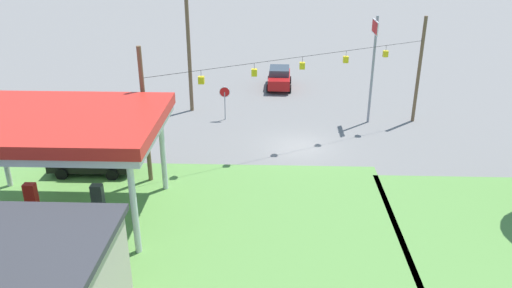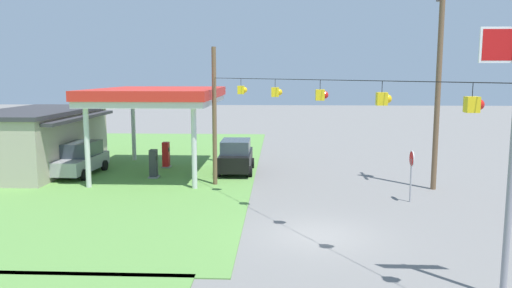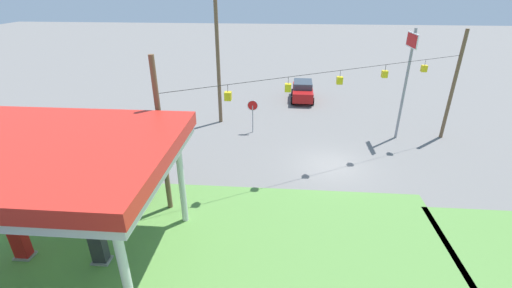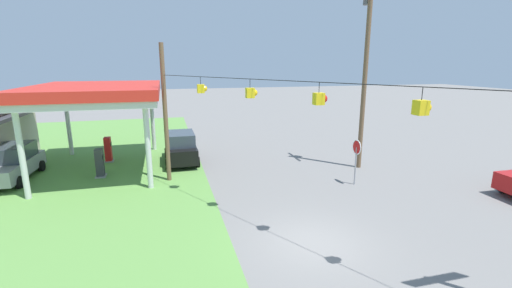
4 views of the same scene
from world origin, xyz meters
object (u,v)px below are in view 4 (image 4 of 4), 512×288
(car_at_pumps_front, at_px, (181,147))
(car_at_pumps_rear, at_px, (12,163))
(fuel_pump_near, at_px, (100,164))
(fuel_pump_far, at_px, (108,150))
(gas_station_canopy, at_px, (98,93))
(stop_sign_roadside, at_px, (356,152))
(utility_pole_main, at_px, (366,61))

(car_at_pumps_front, distance_m, car_at_pumps_rear, 9.46)
(car_at_pumps_front, bearing_deg, fuel_pump_near, 111.16)
(fuel_pump_far, relative_size, car_at_pumps_rear, 0.34)
(gas_station_canopy, relative_size, stop_sign_roadside, 3.97)
(fuel_pump_near, height_order, stop_sign_roadside, stop_sign_roadside)
(gas_station_canopy, bearing_deg, car_at_pumps_rear, 100.43)
(car_at_pumps_rear, relative_size, stop_sign_roadside, 1.97)
(fuel_pump_far, bearing_deg, fuel_pump_near, 180.00)
(car_at_pumps_rear, xyz_separation_m, utility_pole_main, (-2.82, -20.27, 5.58))
(stop_sign_roadside, relative_size, utility_pole_main, 0.21)
(gas_station_canopy, bearing_deg, fuel_pump_far, -0.05)
(car_at_pumps_rear, bearing_deg, gas_station_canopy, 102.95)
(fuel_pump_far, distance_m, car_at_pumps_rear, 5.32)
(fuel_pump_near, xyz_separation_m, fuel_pump_far, (3.26, 0.00, 0.00))
(fuel_pump_near, xyz_separation_m, car_at_pumps_front, (1.88, -4.70, 0.24))
(fuel_pump_near, relative_size, fuel_pump_far, 1.00)
(gas_station_canopy, distance_m, utility_pole_main, 16.12)
(car_at_pumps_front, bearing_deg, utility_pole_main, -110.49)
(fuel_pump_near, height_order, utility_pole_main, utility_pole_main)
(gas_station_canopy, height_order, utility_pole_main, utility_pole_main)
(fuel_pump_far, xyz_separation_m, utility_pole_main, (-5.32, -15.58, 5.78))
(fuel_pump_far, distance_m, utility_pole_main, 17.45)
(fuel_pump_far, bearing_deg, car_at_pumps_front, -106.41)
(fuel_pump_far, xyz_separation_m, car_at_pumps_rear, (-2.49, 4.70, 0.20))
(gas_station_canopy, distance_m, fuel_pump_near, 4.24)
(gas_station_canopy, relative_size, car_at_pumps_front, 2.16)
(gas_station_canopy, xyz_separation_m, utility_pole_main, (-3.69, -15.58, 1.87))
(car_at_pumps_rear, bearing_deg, car_at_pumps_front, 99.26)
(fuel_pump_near, relative_size, stop_sign_roadside, 0.68)
(car_at_pumps_front, bearing_deg, stop_sign_roadside, -127.55)
(fuel_pump_near, xyz_separation_m, utility_pole_main, (-2.06, -15.58, 5.78))
(gas_station_canopy, bearing_deg, car_at_pumps_front, -87.00)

